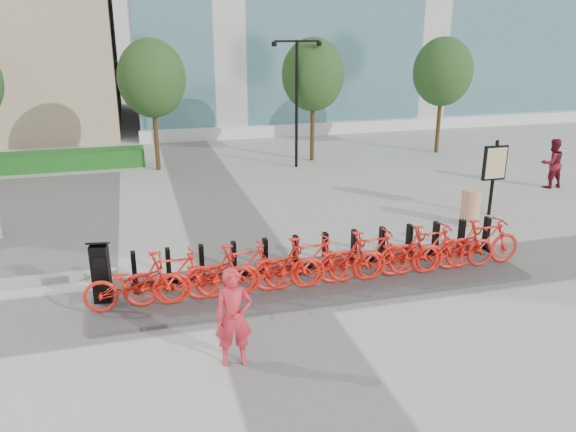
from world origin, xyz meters
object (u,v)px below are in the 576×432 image
object	(u,v)px
map_sign	(495,166)
pedestrian	(552,163)
bike_0	(135,284)
construction_barrel	(470,207)
kiosk	(101,272)
worker_red	(234,317)

from	to	relation	value
map_sign	pedestrian	bearing A→B (deg)	29.15
bike_0	map_sign	size ratio (longest dim) A/B	0.86
pedestrian	map_sign	size ratio (longest dim) A/B	0.76
construction_barrel	map_sign	bearing A→B (deg)	29.53
kiosk	construction_barrel	distance (m)	10.34
worker_red	construction_barrel	world-z (taller)	worker_red
construction_barrel	map_sign	world-z (taller)	map_sign
bike_0	worker_red	world-z (taller)	worker_red
construction_barrel	map_sign	distance (m)	1.62
pedestrian	construction_barrel	world-z (taller)	pedestrian
pedestrian	construction_barrel	distance (m)	5.75
bike_0	pedestrian	xyz separation A→B (m)	(14.45, 5.61, 0.27)
bike_0	worker_red	xyz separation A→B (m)	(1.58, -2.35, 0.26)
pedestrian	worker_red	bearing A→B (deg)	32.39
worker_red	pedestrian	world-z (taller)	pedestrian
bike_0	construction_barrel	distance (m)	9.84
construction_barrel	bike_0	bearing A→B (deg)	-163.23
worker_red	pedestrian	bearing A→B (deg)	37.02
worker_red	map_sign	xyz separation A→B (m)	(8.95, 5.82, 0.66)
map_sign	worker_red	bearing A→B (deg)	-146.53
kiosk	worker_red	distance (m)	3.60
worker_red	kiosk	bearing A→B (deg)	133.35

